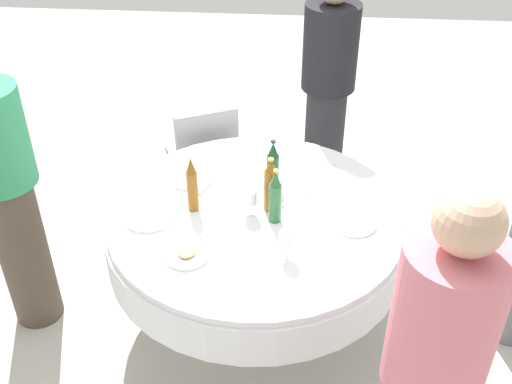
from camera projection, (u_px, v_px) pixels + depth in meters
The scene contains 19 objects.
ground_plane at pixel (256, 314), 3.58m from camera, with size 10.00×10.00×0.00m, color #B7B2A8.
dining_table at pixel (256, 234), 3.23m from camera, with size 1.54×1.54×0.74m.
bottle_amber_west at pixel (271, 186), 3.09m from camera, with size 0.07×0.07×0.30m.
bottle_dark_green_south at pixel (273, 164), 3.28m from camera, with size 0.07×0.07×0.27m.
bottle_amber_outer at pixel (192, 184), 3.09m from camera, with size 0.06×0.06×0.32m.
bottle_green_far at pixel (275, 197), 3.01m from camera, with size 0.06×0.06×0.30m.
wine_glass_far at pixel (287, 239), 2.81m from camera, with size 0.07×0.07×0.15m.
wine_glass_left at pixel (250, 197), 3.08m from camera, with size 0.07×0.07×0.14m.
plate_mid at pixel (354, 223), 3.06m from camera, with size 0.23×0.23×0.02m.
plate_near at pixel (187, 254), 2.86m from camera, with size 0.21×0.21×0.04m.
plate_east at pixel (149, 217), 3.10m from camera, with size 0.25×0.25×0.02m.
spoon_south at pixel (320, 163), 3.52m from camera, with size 0.18×0.02×0.01m, color silver.
knife_outer at pixel (298, 191), 3.29m from camera, with size 0.18×0.02×0.01m, color silver.
knife_far at pixel (359, 191), 3.29m from camera, with size 0.18×0.02×0.01m, color silver.
folded_napkin at pixel (195, 183), 3.34m from camera, with size 0.15×0.15×0.02m, color white.
person_west at pixel (429, 381), 2.13m from camera, with size 0.34×0.34×1.68m.
person_south at pixel (327, 93), 3.95m from camera, with size 0.34×0.34×1.66m.
person_outer at pixel (7, 192), 3.09m from camera, with size 0.34×0.34×1.64m.
chair_north at pixel (204, 154), 4.02m from camera, with size 0.53×0.53×0.87m.
Camera 1 is at (2.50, 0.20, 2.65)m, focal length 43.52 mm.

